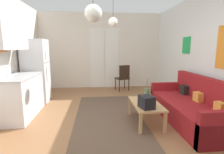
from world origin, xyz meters
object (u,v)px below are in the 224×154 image
object	(u,v)px
bamboo_vase	(147,93)
pendant_lamp_near	(93,13)
handbag	(147,102)
pendant_lamp_far	(113,22)
coffee_table	(146,105)
refrigerator	(36,71)
accent_chair	(123,77)
couch	(192,108)

from	to	relation	value
bamboo_vase	pendant_lamp_near	world-z (taller)	pendant_lamp_near
handbag	pendant_lamp_far	bearing A→B (deg)	108.01
coffee_table	pendant_lamp_near	bearing A→B (deg)	-146.28
refrigerator	accent_chair	distance (m)	2.76
coffee_table	accent_chair	xyz separation A→B (m)	(-0.03, 2.63, 0.13)
accent_chair	refrigerator	bearing A→B (deg)	3.70
couch	pendant_lamp_near	world-z (taller)	pendant_lamp_near
bamboo_vase	refrigerator	size ratio (longest dim) A/B	0.26
couch	coffee_table	distance (m)	0.98
coffee_table	refrigerator	size ratio (longest dim) A/B	0.56
bamboo_vase	couch	bearing A→B (deg)	-16.84
refrigerator	accent_chair	xyz separation A→B (m)	(2.57, 0.95, -0.36)
refrigerator	pendant_lamp_near	bearing A→B (deg)	-55.65
coffee_table	bamboo_vase	xyz separation A→B (m)	(0.10, 0.28, 0.17)
refrigerator	pendant_lamp_far	distance (m)	2.47
handbag	pendant_lamp_far	world-z (taller)	pendant_lamp_far
refrigerator	pendant_lamp_far	xyz separation A→B (m)	(2.06, -0.55, 1.25)
coffee_table	handbag	distance (m)	0.34
pendant_lamp_near	accent_chair	bearing A→B (deg)	73.64
refrigerator	accent_chair	world-z (taller)	refrigerator
bamboo_vase	accent_chair	world-z (taller)	accent_chair
pendant_lamp_far	bamboo_vase	bearing A→B (deg)	-52.98
handbag	pendant_lamp_near	xyz separation A→B (m)	(-0.92, -0.38, 1.42)
accent_chair	pendant_lamp_near	world-z (taller)	pendant_lamp_near
refrigerator	pendant_lamp_near	distance (m)	3.04
couch	accent_chair	size ratio (longest dim) A/B	2.36
couch	pendant_lamp_far	size ratio (longest dim) A/B	2.84
couch	accent_chair	world-z (taller)	same
bamboo_vase	pendant_lamp_near	xyz separation A→B (m)	(-1.10, -0.95, 1.43)
accent_chair	pendant_lamp_near	xyz separation A→B (m)	(-0.97, -3.29, 1.46)
bamboo_vase	refrigerator	bearing A→B (deg)	152.66
coffee_table	refrigerator	xyz separation A→B (m)	(-2.60, 1.67, 0.49)
handbag	pendant_lamp_far	size ratio (longest dim) A/B	0.44
couch	refrigerator	bearing A→B (deg)	155.10
bamboo_vase	handbag	size ratio (longest dim) A/B	1.32
refrigerator	pendant_lamp_far	world-z (taller)	pendant_lamp_far
pendant_lamp_far	couch	bearing A→B (deg)	-36.17
refrigerator	pendant_lamp_far	bearing A→B (deg)	-15.01
refrigerator	accent_chair	size ratio (longest dim) A/B	1.90
coffee_table	handbag	xyz separation A→B (m)	(-0.08, -0.29, 0.17)
coffee_table	pendant_lamp_near	world-z (taller)	pendant_lamp_near
bamboo_vase	accent_chair	distance (m)	2.35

